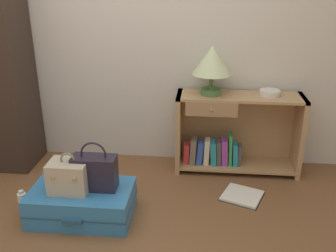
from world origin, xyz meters
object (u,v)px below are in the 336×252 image
(table_lamp, at_px, (212,62))
(handbag, at_px, (95,172))
(bowl, at_px, (270,93))
(bottle, at_px, (23,202))
(open_book_on_floor, at_px, (242,196))
(suitcase_large, at_px, (82,202))
(train_case, at_px, (69,176))
(bookshelf, at_px, (232,135))

(table_lamp, bearing_deg, handbag, -134.65)
(bowl, xyz_separation_m, bottle, (-1.86, -0.86, -0.64))
(table_lamp, relative_size, open_book_on_floor, 1.06)
(suitcase_large, height_order, train_case, train_case)
(bookshelf, height_order, handbag, bookshelf)
(table_lamp, distance_m, suitcase_large, 1.51)
(train_case, relative_size, handbag, 0.83)
(bottle, height_order, open_book_on_floor, bottle)
(table_lamp, bearing_deg, open_book_on_floor, -59.32)
(train_case, height_order, bottle, train_case)
(handbag, bearing_deg, train_case, -163.07)
(handbag, distance_m, bottle, 0.63)
(handbag, bearing_deg, table_lamp, 45.35)
(table_lamp, xyz_separation_m, suitcase_large, (-0.91, -0.84, -0.87))
(train_case, bearing_deg, bowl, 31.10)
(bookshelf, relative_size, suitcase_large, 1.47)
(bookshelf, relative_size, handbag, 2.99)
(train_case, xyz_separation_m, open_book_on_floor, (1.25, 0.40, -0.33))
(table_lamp, bearing_deg, bookshelf, 2.36)
(bookshelf, height_order, bottle, bookshelf)
(bowl, relative_size, train_case, 0.58)
(bowl, bearing_deg, train_case, -148.90)
(suitcase_large, bearing_deg, table_lamp, 42.79)
(handbag, xyz_separation_m, bottle, (-0.56, -0.02, -0.27))
(table_lamp, relative_size, bowl, 2.37)
(bookshelf, xyz_separation_m, train_case, (-1.18, -0.88, 0.01))
(bowl, bearing_deg, bookshelf, -177.79)
(bowl, bearing_deg, suitcase_large, -148.48)
(bowl, bearing_deg, table_lamp, -177.73)
(bottle, xyz_separation_m, open_book_on_floor, (1.65, 0.37, -0.08))
(table_lamp, bearing_deg, train_case, -138.35)
(handbag, xyz_separation_m, open_book_on_floor, (1.08, 0.35, -0.35))
(suitcase_large, xyz_separation_m, bottle, (-0.46, 0.00, -0.03))
(bowl, distance_m, bottle, 2.15)
(table_lamp, distance_m, bottle, 1.84)
(suitcase_large, xyz_separation_m, handbag, (0.10, 0.03, 0.24))
(bookshelf, distance_m, handbag, 1.30)
(handbag, distance_m, open_book_on_floor, 1.19)
(bookshelf, relative_size, bowl, 6.20)
(bookshelf, relative_size, table_lamp, 2.61)
(bowl, height_order, train_case, bowl)
(suitcase_large, distance_m, handbag, 0.27)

